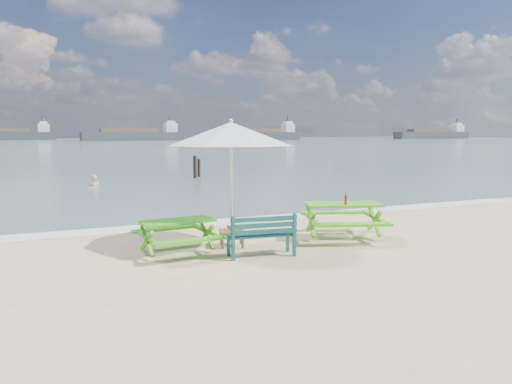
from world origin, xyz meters
name	(u,v)px	position (x,y,z in m)	size (l,w,h in m)	color
sea	(63,145)	(0.00, 85.00, 0.00)	(300.00, 300.00, 0.00)	slate
foam_strip	(215,222)	(0.00, 4.60, 0.01)	(22.00, 0.90, 0.01)	silver
picnic_table_left	(178,238)	(-1.82, 1.63, 0.34)	(1.63, 1.78, 0.70)	#3BA018
picnic_table_right	(343,221)	(2.10, 1.53, 0.40)	(2.26, 2.38, 0.83)	#53B41B
park_bench	(261,243)	(-0.33, 0.78, 0.26)	(1.40, 0.62, 0.83)	#104445
side_table	(232,238)	(-0.58, 1.79, 0.18)	(0.67, 0.67, 0.35)	brown
patio_umbrella	(231,134)	(-0.58, 1.79, 2.43)	(3.37, 3.37, 2.68)	silver
beer_bottle	(346,201)	(2.04, 1.34, 0.91)	(0.07, 0.07, 0.27)	#8E4A14
swimmer	(94,192)	(-2.03, 15.49, -0.28)	(0.63, 0.45, 1.60)	tan
mooring_pilings	(197,169)	(3.43, 17.43, 0.45)	(0.58, 0.78, 1.39)	black
cargo_ships	(229,135)	(44.17, 120.24, 1.18)	(147.00, 33.45, 4.40)	#353A3F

